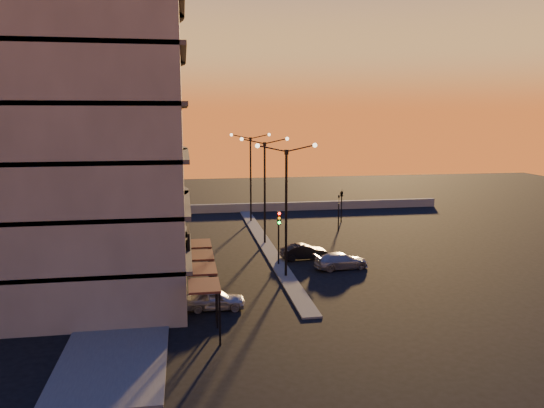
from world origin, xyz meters
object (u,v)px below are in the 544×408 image
Objects in this scene: car_sedan at (304,252)px; car_wagon at (341,261)px; car_hatchback at (215,299)px; streetlamp_mid at (265,182)px; traffic_light_main at (279,229)px.

car_wagon is at bearing -147.15° from car_sedan.
car_hatchback reaches higher than car_wagon.
car_hatchback is at bearing -109.11° from streetlamp_mid.
car_hatchback is at bearing 118.40° from car_wagon.
streetlamp_mid reaches higher than car_sedan.
car_hatchback is at bearing 138.46° from car_sedan.
car_sedan is at bearing -67.76° from streetlamp_mid.
car_wagon is (4.50, -1.48, -2.29)m from traffic_light_main.
streetlamp_mid is 7.62m from traffic_light_main.
traffic_light_main reaches higher than car_sedan.
traffic_light_main is 10.23m from car_hatchback.
streetlamp_mid reaches higher than car_hatchback.
streetlamp_mid is 10.92m from car_wagon.
traffic_light_main is at bearing 119.05° from car_sedan.
streetlamp_mid is 2.24× the size of traffic_light_main.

